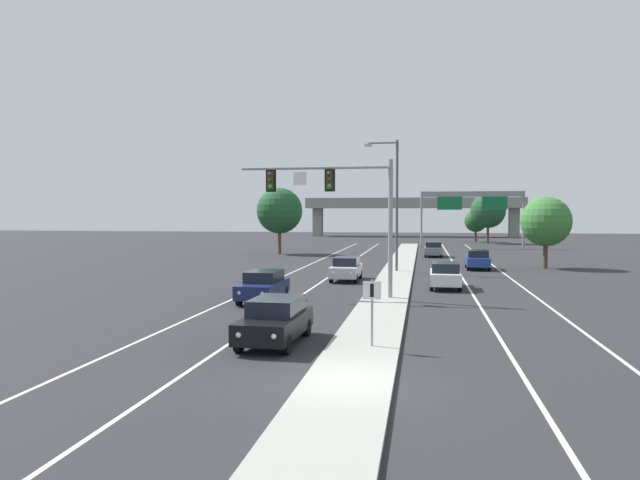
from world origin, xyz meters
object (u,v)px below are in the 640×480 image
object	(u,v)px
overhead_signal_mast	(341,198)
car_receding_blue	(477,259)
tree_far_right_a	(488,211)
car_receding_white	(445,275)
tree_far_right_c	(546,222)
highway_sign_gantry	(472,201)
car_receding_grey	(433,249)
car_oncoming_navy	(263,286)
car_oncoming_silver	(346,268)
tree_far_right_b	(476,221)
median_sign_post	(372,303)
tree_far_left_b	(280,211)
street_lamp_median	(394,197)
car_oncoming_black	(275,320)

from	to	relation	value
overhead_signal_mast	car_receding_blue	bearing A→B (deg)	65.25
car_receding_blue	tree_far_right_a	bearing A→B (deg)	83.05
car_receding_white	tree_far_right_c	xyz separation A→B (m)	(8.65, 14.89, 3.06)
overhead_signal_mast	highway_sign_gantry	world-z (taller)	highway_sign_gantry
car_receding_grey	car_oncoming_navy	bearing A→B (deg)	-105.01
car_oncoming_silver	tree_far_right_b	bearing A→B (deg)	77.08
car_receding_white	car_receding_blue	size ratio (longest dim) A/B	1.00
median_sign_post	tree_far_right_a	bearing A→B (deg)	81.29
car_receding_grey	tree_far_left_b	world-z (taller)	tree_far_left_b
median_sign_post	car_oncoming_navy	bearing A→B (deg)	122.56
street_lamp_median	tree_far_left_b	distance (m)	23.56
median_sign_post	car_receding_grey	bearing A→B (deg)	86.47
car_oncoming_black	tree_far_right_c	size ratio (longest dim) A/B	0.76
car_receding_grey	highway_sign_gantry	size ratio (longest dim) A/B	0.34
overhead_signal_mast	car_receding_grey	xyz separation A→B (m)	(5.38, 32.66, -4.55)
street_lamp_median	car_oncoming_silver	xyz separation A→B (m)	(-2.90, -6.13, -4.97)
tree_far_right_b	tree_far_left_b	world-z (taller)	tree_far_left_b
car_oncoming_black	tree_far_left_b	bearing A→B (deg)	103.44
car_receding_grey	tree_far_right_a	distance (m)	31.15
highway_sign_gantry	tree_far_right_b	size ratio (longest dim) A/B	2.57
overhead_signal_mast	median_sign_post	size ratio (longest dim) A/B	3.69
overhead_signal_mast	car_oncoming_silver	xyz separation A→B (m)	(-0.81, 8.83, -4.55)
overhead_signal_mast	car_receding_blue	size ratio (longest dim) A/B	1.80
median_sign_post	tree_far_left_b	xyz separation A→B (m)	(-14.24, 45.78, 3.27)
car_oncoming_black	car_oncoming_silver	distance (m)	19.99
tree_far_right_c	tree_far_right_a	xyz separation A→B (m)	(-0.31, 41.81, 1.10)
tree_far_right_c	tree_far_right_b	bearing A→B (deg)	92.05
median_sign_post	car_receding_blue	size ratio (longest dim) A/B	0.49
car_receding_blue	highway_sign_gantry	world-z (taller)	highway_sign_gantry
street_lamp_median	car_oncoming_navy	bearing A→B (deg)	-109.60
tree_far_right_a	tree_far_left_b	bearing A→B (deg)	-132.20
car_oncoming_silver	tree_far_left_b	size ratio (longest dim) A/B	0.60
car_receding_white	car_receding_grey	world-z (taller)	same
highway_sign_gantry	tree_far_right_a	size ratio (longest dim) A/B	1.74
car_oncoming_navy	car_oncoming_silver	bearing A→B (deg)	73.98
median_sign_post	tree_far_right_a	size ratio (longest dim) A/B	0.29
car_receding_grey	tree_far_right_c	distance (m)	15.38
tree_far_right_c	tree_far_left_b	distance (m)	29.26
overhead_signal_mast	car_oncoming_black	world-z (taller)	overhead_signal_mast
overhead_signal_mast	car_oncoming_black	size ratio (longest dim) A/B	1.80
car_receding_white	tree_far_left_b	bearing A→B (deg)	121.15
car_receding_blue	tree_far_left_b	bearing A→B (deg)	143.00
car_oncoming_navy	median_sign_post	bearing A→B (deg)	-57.44
tree_far_right_c	tree_far_right_b	xyz separation A→B (m)	(-1.68, 46.85, -0.50)
highway_sign_gantry	tree_far_left_b	world-z (taller)	highway_sign_gantry
tree_far_right_b	tree_far_right_a	bearing A→B (deg)	-74.85
tree_far_right_b	street_lamp_median	bearing A→B (deg)	-101.36
car_receding_blue	tree_far_right_a	world-z (taller)	tree_far_right_a
car_receding_grey	tree_far_right_a	size ratio (longest dim) A/B	0.59
car_oncoming_silver	tree_far_left_b	bearing A→B (deg)	113.07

